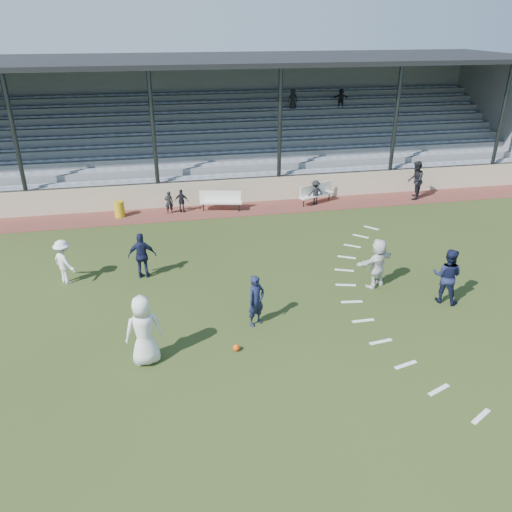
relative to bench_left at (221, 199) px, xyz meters
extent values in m
plane|color=#2B3A17|center=(0.12, -10.54, -0.58)|extent=(90.00, 90.00, 0.00)
cube|color=brown|center=(0.12, -0.04, -0.57)|extent=(34.00, 2.00, 0.02)
cube|color=#C2B295|center=(0.12, 1.01, 0.02)|extent=(34.00, 0.18, 1.20)
cube|color=silver|center=(0.00, -0.12, -0.13)|extent=(2.04, 0.82, 0.06)
cube|color=silver|center=(0.00, 0.10, 0.12)|extent=(1.97, 0.49, 0.54)
cylinder|color=#292C30|center=(-0.83, 0.06, -0.36)|extent=(0.06, 0.06, 0.40)
cylinder|color=#292C30|center=(0.83, -0.31, -0.36)|extent=(0.06, 0.06, 0.40)
cube|color=silver|center=(4.82, 0.03, -0.13)|extent=(1.99, 1.19, 0.06)
cube|color=silver|center=(4.82, 0.25, 0.12)|extent=(1.85, 0.88, 0.54)
cylinder|color=#292C30|center=(4.05, -0.32, -0.36)|extent=(0.06, 0.06, 0.40)
cylinder|color=#292C30|center=(5.60, 0.38, -0.36)|extent=(0.06, 0.06, 0.40)
cylinder|color=gold|center=(-4.72, 0.06, -0.19)|extent=(0.47, 0.47, 0.75)
sphere|color=#EF480E|center=(-1.08, -11.28, -0.49)|extent=(0.20, 0.20, 0.20)
imported|color=white|center=(-3.52, -11.28, 0.41)|extent=(1.07, 0.79, 1.99)
imported|color=#141A39|center=(-0.27, -10.05, 0.22)|extent=(0.70, 0.63, 1.61)
imported|color=#141A39|center=(5.99, -9.93, 0.34)|extent=(1.14, 1.11, 1.86)
imported|color=white|center=(-6.24, -6.16, 0.21)|extent=(1.12, 1.17, 1.60)
imported|color=#141A39|center=(-3.61, -6.28, 0.26)|extent=(1.01, 0.48, 1.68)
imported|color=white|center=(4.23, -8.52, 0.29)|extent=(1.70, 1.14, 1.76)
imported|color=black|center=(9.91, -0.22, 0.40)|extent=(1.12, 1.19, 1.94)
imported|color=black|center=(-2.44, 0.07, -0.02)|extent=(0.40, 0.27, 1.08)
imported|color=black|center=(-1.84, 0.10, -0.01)|extent=(0.70, 0.45, 1.11)
imported|color=black|center=(4.70, -0.08, 0.05)|extent=(0.86, 0.58, 1.23)
cube|color=gray|center=(0.12, 1.56, 0.02)|extent=(34.00, 0.80, 1.20)
cube|color=#8896A5|center=(0.12, 1.66, 0.67)|extent=(33.00, 0.28, 0.10)
cube|color=gray|center=(0.12, 2.36, 0.22)|extent=(34.00, 0.80, 1.60)
cube|color=#8896A5|center=(0.12, 2.46, 1.07)|extent=(33.00, 0.28, 0.10)
cube|color=gray|center=(0.12, 3.16, 0.42)|extent=(34.00, 0.80, 2.00)
cube|color=#8896A5|center=(0.12, 3.26, 1.47)|extent=(33.00, 0.28, 0.10)
cube|color=gray|center=(0.12, 3.96, 0.62)|extent=(34.00, 0.80, 2.40)
cube|color=#8896A5|center=(0.12, 4.06, 1.87)|extent=(33.00, 0.28, 0.10)
cube|color=gray|center=(0.12, 4.76, 0.82)|extent=(34.00, 0.80, 2.80)
cube|color=#8896A5|center=(0.12, 4.86, 2.27)|extent=(33.00, 0.28, 0.10)
cube|color=gray|center=(0.12, 5.56, 1.02)|extent=(34.00, 0.80, 3.20)
cube|color=#8896A5|center=(0.12, 5.66, 2.67)|extent=(33.00, 0.28, 0.10)
cube|color=gray|center=(0.12, 6.36, 1.22)|extent=(34.00, 0.80, 3.60)
cube|color=#8896A5|center=(0.12, 6.46, 3.07)|extent=(33.00, 0.28, 0.10)
cube|color=gray|center=(0.12, 7.16, 1.42)|extent=(34.00, 0.80, 4.00)
cube|color=#8896A5|center=(0.12, 7.26, 3.47)|extent=(33.00, 0.28, 0.10)
cube|color=gray|center=(0.12, 7.96, 1.62)|extent=(34.00, 0.80, 4.40)
cube|color=#8896A5|center=(0.12, 8.06, 3.87)|extent=(33.00, 0.28, 0.10)
cube|color=gray|center=(0.12, 8.56, 2.62)|extent=(34.00, 0.40, 6.40)
cube|color=gray|center=(16.97, 4.96, 2.62)|extent=(0.30, 7.80, 6.40)
cube|color=black|center=(0.12, 4.66, 5.92)|extent=(34.60, 9.00, 0.22)
cylinder|color=#292C30|center=(-8.88, 1.11, 2.67)|extent=(0.20, 0.20, 6.50)
cylinder|color=#292C30|center=(-2.88, 1.11, 2.67)|extent=(0.20, 0.20, 6.50)
cylinder|color=#292C30|center=(3.12, 1.11, 2.67)|extent=(0.20, 0.20, 6.50)
cylinder|color=#292C30|center=(9.12, 1.11, 2.67)|extent=(0.20, 0.20, 6.50)
cylinder|color=#292C30|center=(15.12, 1.11, 2.67)|extent=(0.20, 0.20, 6.50)
cylinder|color=#292C30|center=(0.12, 1.01, 0.67)|extent=(34.00, 0.05, 0.05)
imported|color=black|center=(5.19, 6.40, 3.59)|extent=(0.57, 0.37, 1.16)
imported|color=black|center=(8.12, 6.40, 3.56)|extent=(1.03, 0.36, 1.10)
cube|color=white|center=(6.24, -3.53, -0.58)|extent=(0.54, 0.61, 0.01)
cube|color=white|center=(5.42, -4.32, -0.58)|extent=(0.59, 0.56, 0.01)
cube|color=white|center=(4.69, -5.20, -0.58)|extent=(0.64, 0.51, 0.01)
cube|color=white|center=(4.09, -6.16, -0.58)|extent=(0.67, 0.44, 0.01)
cube|color=white|center=(3.61, -7.20, -0.58)|extent=(0.70, 0.37, 0.01)
cube|color=white|center=(3.26, -8.28, -0.58)|extent=(0.71, 0.29, 0.01)
cube|color=white|center=(3.04, -9.40, -0.58)|extent=(0.71, 0.21, 0.01)
cube|color=white|center=(2.97, -10.54, -0.58)|extent=(0.70, 0.12, 0.01)
cube|color=white|center=(3.04, -11.68, -0.58)|extent=(0.71, 0.21, 0.01)
cube|color=white|center=(3.26, -12.80, -0.58)|extent=(0.71, 0.29, 0.01)
cube|color=white|center=(3.61, -13.88, -0.58)|extent=(0.70, 0.37, 0.01)
cube|color=white|center=(4.09, -14.91, -0.58)|extent=(0.67, 0.44, 0.01)
camera|label=1|loc=(-2.78, -22.58, 7.76)|focal=35.00mm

